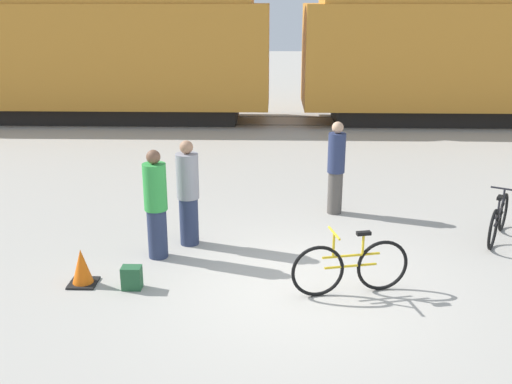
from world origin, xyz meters
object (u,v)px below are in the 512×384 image
person_in_navy (336,168)px  bicycle_black (499,219)px  bicycle_yellow (350,267)px  person_in_grey (188,194)px  traffic_cone (82,268)px  person_in_green (156,205)px  freight_train (287,39)px  backpack (132,278)px

person_in_navy → bicycle_black: bearing=47.9°
bicycle_yellow → person_in_navy: (0.10, 3.33, 0.51)m
bicycle_black → person_in_navy: 3.02m
person_in_grey → traffic_cone: person_in_grey is taller
bicycle_black → person_in_green: 5.82m
freight_train → backpack: 12.86m
freight_train → bicycle_black: (3.48, -10.35, -2.35)m
freight_train → person_in_grey: size_ratio=31.47×
person_in_navy → freight_train: bearing=168.0°
bicycle_black → bicycle_yellow: bicycle_yellow is taller
person_in_green → backpack: person_in_green is taller
person_in_grey → backpack: (-0.61, -1.67, -0.73)m
bicycle_black → backpack: (-5.90, -2.02, -0.20)m
person_in_grey → bicycle_black: bearing=12.3°
bicycle_black → person_in_navy: person_in_navy is taller
person_in_grey → backpack: person_in_grey is taller
person_in_green → backpack: (-0.17, -1.12, -0.72)m
person_in_grey → person_in_navy: bearing=40.3°
bicycle_black → person_in_navy: bearing=154.9°
bicycle_yellow → person_in_navy: size_ratio=0.93×
person_in_navy → traffic_cone: person_in_navy is taller
person_in_grey → person_in_navy: size_ratio=1.00×
bicycle_black → person_in_green: size_ratio=0.83×
person_in_grey → traffic_cone: bearing=-122.6°
bicycle_yellow → person_in_navy: 3.37m
person_in_grey → person_in_green: 0.70m
freight_train → backpack: size_ratio=166.46×
person_in_navy → traffic_cone: 5.11m
person_in_green → bicycle_yellow: bearing=59.4°
bicycle_black → person_in_green: bearing=-171.0°
freight_train → person_in_green: (-2.25, -11.26, -1.83)m
bicycle_yellow → person_in_navy: bearing=88.2°
freight_train → person_in_grey: bearing=-99.6°
person_in_green → person_in_navy: (3.04, 2.16, 0.02)m
bicycle_yellow → person_in_green: person_in_green is taller
person_in_navy → backpack: (-3.21, -3.28, -0.74)m
person_in_grey → person_in_navy: person_in_navy is taller
person_in_grey → traffic_cone: 2.16m
freight_train → bicycle_black: freight_train is taller
bicycle_black → person_in_grey: size_ratio=0.82×
bicycle_black → person_in_grey: (-5.29, -0.35, 0.53)m
bicycle_black → person_in_navy: size_ratio=0.82×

